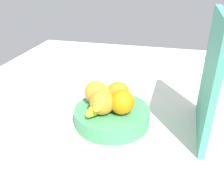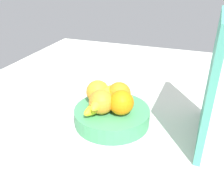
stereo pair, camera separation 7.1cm
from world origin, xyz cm
name	(u,v)px [view 2 (the right image)]	position (x,y,z in cm)	size (l,w,h in cm)	color
ground_plane	(116,125)	(0.00, 0.00, -1.50)	(180.00, 140.00, 3.00)	silver
fruit_bowl	(112,116)	(1.11, -1.12, 2.60)	(24.50, 24.50, 5.20)	#459C64
orange_front_left	(121,103)	(2.74, 2.49, 9.07)	(7.74, 7.74, 7.74)	orange
orange_front_right	(118,94)	(-2.67, -0.26, 9.07)	(7.74, 7.74, 7.74)	orange
orange_center	(98,92)	(-1.71, -7.15, 9.07)	(7.74, 7.74, 7.74)	orange
orange_back_left	(101,102)	(4.40, -3.44, 9.07)	(7.74, 7.74, 7.74)	orange
banana_bunch	(103,100)	(1.96, -4.01, 8.30)	(17.47, 8.30, 6.20)	yellow
cutting_board	(211,82)	(-1.10, 26.84, 18.00)	(28.00, 1.80, 36.00)	teal
jar_lid	(115,90)	(-20.69, -7.65, 0.82)	(6.81, 6.81, 1.63)	white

